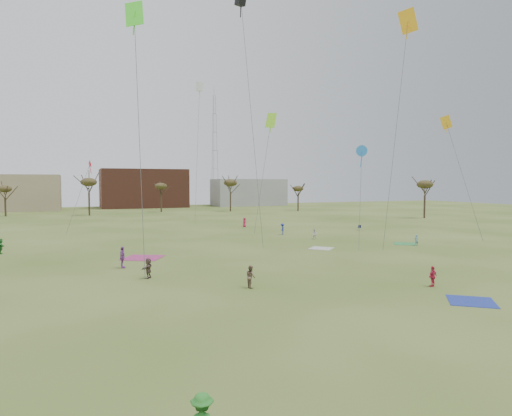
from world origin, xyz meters
name	(u,v)px	position (x,y,z in m)	size (l,w,h in m)	color
ground	(326,304)	(0.00, 0.00, 0.00)	(260.00, 260.00, 0.00)	#3E551A
spectator_fore_a	(433,276)	(9.78, 1.13, 0.77)	(0.90, 0.38, 1.54)	#CA2248
spectator_fore_b	(251,277)	(-2.90, 5.86, 0.83)	(0.80, 0.63, 1.66)	#785E4C
spectator_fore_c	(148,268)	(-9.41, 11.97, 0.82)	(1.53, 0.49, 1.64)	brown
flyer_mid_c	(416,240)	(23.89, 18.61, 0.70)	(0.51, 0.34, 1.41)	#679BAC
spectator_mid_d	(122,257)	(-10.93, 17.23, 0.98)	(1.15, 0.48, 1.97)	purple
spectator_mid_e	(315,234)	(15.51, 28.93, 0.72)	(0.70, 0.54, 1.43)	silver
flyer_far_a	(1,246)	(-22.46, 30.67, 0.83)	(1.54, 0.49, 1.66)	#267329
flyer_far_b	(244,222)	(12.45, 48.28, 0.82)	(0.80, 0.52, 1.64)	#BF204A
flyer_far_c	(282,229)	(13.73, 35.50, 0.84)	(1.08, 0.62, 1.67)	navy
blanket_blue	(471,302)	(9.03, -3.06, 0.00)	(2.82, 2.82, 0.03)	#233699
blanket_cream	(321,248)	(11.95, 21.05, 0.00)	(2.55, 2.55, 0.03)	beige
blanket_plum	(143,258)	(-8.44, 22.16, 0.00)	(3.69, 3.69, 0.03)	#A3326A
blanket_olive	(405,244)	(23.78, 20.52, 0.00)	(2.66, 2.66, 0.03)	#328945
camp_chair_right	(359,229)	(27.83, 36.15, 0.26)	(0.70, 0.68, 0.87)	#15173B
kites_aloft	(232,73)	(3.81, 29.38, 21.51)	(66.68, 66.46, 26.24)	#F2A319
tree_line	(133,186)	(-2.85, 79.12, 7.09)	(117.44, 49.32, 8.91)	#3A2B1E
building_brick	(143,188)	(5.00, 120.00, 6.00)	(26.00, 16.00, 12.00)	brown
building_grey	(249,192)	(40.00, 118.00, 4.50)	(24.00, 12.00, 9.00)	gray
radio_tower	(214,150)	(30.00, 125.00, 19.21)	(1.51, 1.72, 41.00)	#9EA3A8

